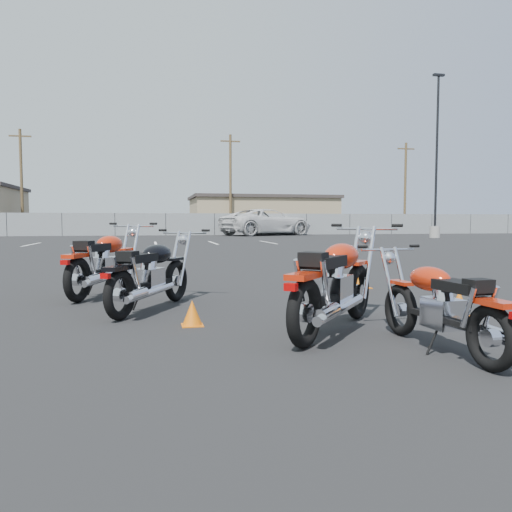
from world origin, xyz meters
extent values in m
plane|color=black|center=(0.00, 0.00, 0.00)|extent=(120.00, 120.00, 0.00)
torus|color=black|center=(-1.69, 2.43, 0.32)|extent=(0.36, 0.65, 0.65)
cylinder|color=silver|center=(-1.69, 2.43, 0.32)|extent=(0.17, 0.20, 0.17)
torus|color=black|center=(-2.29, 0.98, 0.32)|extent=(0.36, 0.65, 0.65)
cylinder|color=silver|center=(-2.29, 0.98, 0.32)|extent=(0.17, 0.20, 0.17)
cube|color=black|center=(-1.99, 1.70, 0.37)|extent=(0.54, 1.09, 0.06)
cube|color=silver|center=(-2.01, 1.65, 0.43)|extent=(0.44, 0.50, 0.32)
cylinder|color=silver|center=(-2.01, 1.65, 0.63)|extent=(0.30, 0.33, 0.29)
ellipsoid|color=#B1220A|center=(-1.91, 1.88, 0.78)|extent=(0.55, 0.71, 0.28)
cube|color=black|center=(-2.11, 1.40, 0.76)|extent=(0.49, 0.66, 0.11)
cube|color=black|center=(-2.22, 1.15, 0.80)|extent=(0.29, 0.27, 0.13)
cube|color=#B1220A|center=(-2.30, 0.96, 0.67)|extent=(0.35, 0.49, 0.05)
cube|color=#B1220A|center=(-1.69, 2.43, 0.67)|extent=(0.27, 0.39, 0.04)
cylinder|color=silver|center=(-2.11, 1.08, 0.60)|extent=(0.13, 0.20, 0.43)
cylinder|color=silver|center=(-2.35, 1.18, 0.60)|extent=(0.13, 0.20, 0.43)
cylinder|color=silver|center=(-1.95, 1.34, 0.30)|extent=(0.55, 1.14, 0.14)
cylinder|color=silver|center=(-2.09, 1.02, 0.32)|extent=(0.27, 0.40, 0.14)
cylinder|color=silver|center=(-1.55, 2.51, 0.67)|extent=(0.21, 0.42, 0.85)
cylinder|color=silver|center=(-1.73, 2.59, 0.67)|extent=(0.21, 0.42, 0.85)
sphere|color=silver|center=(-1.57, 2.71, 0.95)|extent=(0.23, 0.23, 0.17)
cylinder|color=silver|center=(-1.56, 2.73, 1.06)|extent=(0.71, 0.32, 0.03)
cylinder|color=black|center=(-1.22, 2.56, 1.10)|extent=(0.14, 0.09, 0.04)
cylinder|color=black|center=(-1.92, 2.86, 1.10)|extent=(0.14, 0.09, 0.04)
cylinder|color=black|center=(-2.17, 1.66, 0.16)|extent=(0.17, 0.09, 0.33)
cube|color=#990505|center=(-2.41, 0.70, 0.60)|extent=(0.12, 0.10, 0.06)
torus|color=black|center=(-0.93, 0.81, 0.30)|extent=(0.39, 0.57, 0.60)
cylinder|color=silver|center=(-0.93, 0.81, 0.30)|extent=(0.16, 0.19, 0.16)
torus|color=black|center=(-1.63, -0.45, 0.30)|extent=(0.39, 0.57, 0.60)
cylinder|color=silver|center=(-1.63, -0.45, 0.30)|extent=(0.16, 0.19, 0.16)
cube|color=black|center=(-1.28, 0.18, 0.34)|extent=(0.60, 0.96, 0.06)
cube|color=silver|center=(-1.31, 0.14, 0.40)|extent=(0.43, 0.47, 0.30)
cylinder|color=silver|center=(-1.31, 0.14, 0.58)|extent=(0.30, 0.31, 0.26)
ellipsoid|color=black|center=(-1.19, 0.34, 0.72)|extent=(0.55, 0.65, 0.25)
cube|color=black|center=(-1.43, -0.08, 0.70)|extent=(0.49, 0.60, 0.10)
cube|color=black|center=(-1.55, -0.30, 0.74)|extent=(0.28, 0.26, 0.12)
cube|color=black|center=(-1.64, -0.47, 0.61)|extent=(0.36, 0.45, 0.05)
cube|color=black|center=(-0.93, 0.81, 0.61)|extent=(0.28, 0.36, 0.04)
cylinder|color=silver|center=(-1.46, -0.38, 0.55)|extent=(0.13, 0.18, 0.39)
cylinder|color=silver|center=(-1.66, -0.26, 0.55)|extent=(0.13, 0.18, 0.39)
cylinder|color=silver|center=(-1.29, -0.16, 0.28)|extent=(0.61, 1.00, 0.13)
cylinder|color=silver|center=(-1.44, -0.44, 0.30)|extent=(0.28, 0.37, 0.13)
cylinder|color=silver|center=(-0.79, 0.87, 0.62)|extent=(0.23, 0.37, 0.78)
cylinder|color=silver|center=(-0.95, 0.96, 0.62)|extent=(0.23, 0.37, 0.78)
sphere|color=silver|center=(-0.79, 1.05, 0.87)|extent=(0.22, 0.22, 0.16)
cylinder|color=silver|center=(-0.78, 1.07, 0.97)|extent=(0.62, 0.37, 0.03)
cylinder|color=black|center=(-0.49, 0.88, 1.01)|extent=(0.12, 0.09, 0.04)
cylinder|color=black|center=(-1.10, 1.22, 1.01)|extent=(0.12, 0.09, 0.04)
cylinder|color=black|center=(-1.45, 0.16, 0.15)|extent=(0.15, 0.10, 0.30)
cube|color=#990505|center=(-1.77, -0.69, 0.55)|extent=(0.12, 0.10, 0.06)
torus|color=black|center=(1.10, -0.93, 0.32)|extent=(0.51, 0.57, 0.65)
cylinder|color=silver|center=(1.10, -0.93, 0.32)|extent=(0.19, 0.20, 0.17)
torus|color=black|center=(0.07, -2.11, 0.32)|extent=(0.51, 0.57, 0.65)
cylinder|color=silver|center=(0.07, -2.11, 0.32)|extent=(0.19, 0.20, 0.17)
cube|color=black|center=(0.59, -1.52, 0.37)|extent=(0.82, 0.92, 0.06)
cube|color=silver|center=(0.55, -1.56, 0.43)|extent=(0.50, 0.51, 0.32)
cylinder|color=silver|center=(0.55, -1.56, 0.62)|extent=(0.34, 0.34, 0.28)
ellipsoid|color=#B1220A|center=(0.71, -1.37, 0.77)|extent=(0.66, 0.69, 0.28)
cube|color=black|center=(0.37, -1.76, 0.75)|extent=(0.60, 0.63, 0.11)
cube|color=black|center=(0.20, -1.96, 0.80)|extent=(0.31, 0.30, 0.13)
cube|color=#B1220A|center=(0.06, -2.12, 0.66)|extent=(0.44, 0.47, 0.05)
cube|color=#B1220A|center=(1.10, -0.93, 0.66)|extent=(0.35, 0.37, 0.04)
cylinder|color=silver|center=(0.28, -2.07, 0.59)|extent=(0.17, 0.18, 0.42)
cylinder|color=silver|center=(0.08, -1.90, 0.59)|extent=(0.17, 0.18, 0.42)
cylinder|color=silver|center=(0.50, -1.87, 0.30)|extent=(0.85, 0.96, 0.14)
cylinder|color=silver|center=(0.28, -2.13, 0.32)|extent=(0.35, 0.37, 0.14)
cylinder|color=silver|center=(1.25, -0.89, 0.67)|extent=(0.32, 0.36, 0.85)
cylinder|color=silver|center=(1.11, -0.77, 0.67)|extent=(0.32, 0.36, 0.85)
sphere|color=silver|center=(1.29, -0.70, 0.95)|extent=(0.24, 0.24, 0.17)
cylinder|color=silver|center=(1.31, -0.68, 1.05)|extent=(0.59, 0.52, 0.03)
cylinder|color=black|center=(1.58, -0.95, 1.10)|extent=(0.12, 0.11, 0.04)
cylinder|color=black|center=(1.01, -0.45, 1.10)|extent=(0.12, 0.11, 0.04)
cylinder|color=black|center=(0.40, -1.50, 0.16)|extent=(0.14, 0.13, 0.32)
cube|color=#990505|center=(-0.12, -2.33, 0.59)|extent=(0.12, 0.12, 0.06)
torus|color=black|center=(1.17, -1.82, 0.26)|extent=(0.13, 0.53, 0.52)
cylinder|color=silver|center=(1.17, -1.82, 0.26)|extent=(0.10, 0.14, 0.14)
torus|color=black|center=(1.25, -3.08, 0.26)|extent=(0.13, 0.53, 0.52)
cylinder|color=silver|center=(1.25, -3.08, 0.26)|extent=(0.10, 0.14, 0.14)
cube|color=black|center=(1.21, -2.45, 0.30)|extent=(0.14, 0.92, 0.05)
cube|color=silver|center=(1.21, -2.49, 0.35)|extent=(0.26, 0.34, 0.26)
cylinder|color=silver|center=(1.21, -2.49, 0.50)|extent=(0.19, 0.23, 0.23)
ellipsoid|color=#B1220A|center=(1.20, -2.29, 0.63)|extent=(0.30, 0.52, 0.22)
cube|color=black|center=(1.22, -2.71, 0.61)|extent=(0.25, 0.49, 0.09)
cube|color=black|center=(1.24, -2.93, 0.64)|extent=(0.20, 0.17, 0.10)
cube|color=#B1220A|center=(1.25, -3.10, 0.53)|extent=(0.18, 0.37, 0.04)
cube|color=#B1220A|center=(1.17, -1.82, 0.53)|extent=(0.13, 0.30, 0.03)
cylinder|color=silver|center=(1.34, -2.94, 0.48)|extent=(0.05, 0.16, 0.34)
cylinder|color=silver|center=(1.13, -2.96, 0.48)|extent=(0.05, 0.16, 0.34)
cylinder|color=silver|center=(1.36, -2.70, 0.24)|extent=(0.14, 0.96, 0.11)
cylinder|color=silver|center=(1.38, -2.98, 0.26)|extent=(0.12, 0.31, 0.11)
cylinder|color=silver|center=(1.24, -1.71, 0.54)|extent=(0.06, 0.35, 0.69)
cylinder|color=silver|center=(1.08, -1.72, 0.54)|extent=(0.06, 0.35, 0.69)
sphere|color=silver|center=(1.15, -1.58, 0.76)|extent=(0.15, 0.15, 0.14)
cylinder|color=silver|center=(1.15, -1.56, 0.85)|extent=(0.61, 0.06, 0.03)
cylinder|color=black|center=(1.46, -1.56, 0.89)|extent=(0.11, 0.04, 0.03)
cylinder|color=black|center=(0.85, -1.60, 0.89)|extent=(0.11, 0.04, 0.03)
cylinder|color=black|center=(1.09, -2.54, 0.13)|extent=(0.14, 0.03, 0.26)
cone|color=orange|center=(2.27, 1.60, 0.18)|extent=(0.27, 0.27, 0.34)
cube|color=orange|center=(2.27, 1.60, 0.01)|extent=(0.29, 0.29, 0.01)
cone|color=orange|center=(2.39, -1.00, 0.16)|extent=(0.24, 0.24, 0.30)
cube|color=orange|center=(2.39, -1.00, 0.00)|extent=(0.26, 0.26, 0.01)
cone|color=orange|center=(-0.84, -0.91, 0.15)|extent=(0.22, 0.22, 0.27)
cube|color=orange|center=(-0.84, -0.91, 0.00)|extent=(0.24, 0.24, 0.01)
cylinder|color=gray|center=(18.07, 24.89, 0.40)|extent=(0.70, 0.70, 0.80)
cylinder|color=black|center=(18.07, 24.89, 5.89)|extent=(0.16, 0.16, 10.18)
cube|color=black|center=(18.07, 24.89, 11.06)|extent=(0.80, 0.25, 0.15)
cube|color=slate|center=(0.00, 35.00, 0.90)|extent=(80.00, 0.04, 1.80)
cylinder|color=black|center=(-12.00, 35.00, 0.90)|extent=(0.06, 0.06, 1.80)
cylinder|color=black|center=(-8.00, 35.00, 0.90)|extent=(0.06, 0.06, 1.80)
cylinder|color=black|center=(-4.00, 35.00, 0.90)|extent=(0.06, 0.06, 1.80)
cylinder|color=black|center=(0.00, 35.00, 0.90)|extent=(0.06, 0.06, 1.80)
cylinder|color=black|center=(4.00, 35.00, 0.90)|extent=(0.06, 0.06, 1.80)
cylinder|color=black|center=(8.00, 35.00, 0.90)|extent=(0.06, 0.06, 1.80)
cylinder|color=black|center=(12.00, 35.00, 0.90)|extent=(0.06, 0.06, 1.80)
cylinder|color=black|center=(16.00, 35.00, 0.90)|extent=(0.06, 0.06, 1.80)
cylinder|color=black|center=(20.00, 35.00, 0.90)|extent=(0.06, 0.06, 1.80)
cylinder|color=black|center=(24.00, 35.00, 0.90)|extent=(0.06, 0.06, 1.80)
cylinder|color=black|center=(28.00, 35.00, 0.90)|extent=(0.06, 0.06, 1.80)
cylinder|color=black|center=(32.00, 35.00, 0.90)|extent=(0.06, 0.06, 1.80)
cube|color=#978461|center=(10.00, 44.00, 1.70)|extent=(14.00, 9.00, 3.40)
cube|color=#38312E|center=(10.00, 44.00, 3.55)|extent=(14.40, 9.40, 0.30)
cylinder|color=#4A3922|center=(-12.00, 40.00, 4.50)|extent=(0.24, 0.24, 9.00)
cube|color=#4A3922|center=(-12.00, 40.00, 8.40)|extent=(1.80, 0.12, 0.12)
cylinder|color=#4A3922|center=(6.00, 39.00, 4.50)|extent=(0.24, 0.24, 9.00)
cube|color=#4A3922|center=(6.00, 39.00, 8.40)|extent=(1.80, 0.12, 0.12)
cylinder|color=#4A3922|center=(24.00, 40.00, 4.50)|extent=(0.24, 0.24, 9.00)
cube|color=#4A3922|center=(24.00, 40.00, 8.40)|extent=(1.80, 0.12, 0.12)
cube|color=silver|center=(-7.00, 20.00, 0.00)|extent=(0.12, 4.00, 0.01)
cube|color=silver|center=(-4.00, 20.00, 0.00)|extent=(0.12, 4.00, 0.01)
cube|color=silver|center=(-1.00, 20.00, 0.00)|extent=(0.12, 4.00, 0.01)
cube|color=silver|center=(2.00, 20.00, 0.00)|extent=(0.12, 4.00, 0.01)
cube|color=silver|center=(5.00, 20.00, 0.00)|extent=(0.12, 4.00, 0.01)
imported|color=silver|center=(8.06, 33.23, 1.69)|extent=(6.63, 9.58, 3.38)
camera|label=1|loc=(-1.28, -6.37, 1.15)|focal=35.00mm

